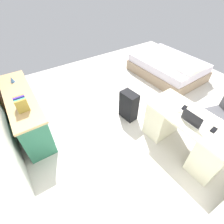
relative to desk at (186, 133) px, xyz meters
name	(u,v)px	position (x,y,z in m)	size (l,w,h in m)	color
ground_plane	(144,112)	(1.07, -0.07, -0.39)	(6.15, 6.15, 0.00)	beige
desk	(186,133)	(0.00, 0.00, 0.00)	(1.47, 0.72, 0.76)	beige
office_chair	(220,118)	(-0.11, -0.79, 0.03)	(0.57, 0.57, 0.94)	black
credenza	(26,112)	(1.99, 2.12, 0.00)	(1.80, 0.48, 0.79)	#28664C
bed	(168,67)	(1.94, -1.67, -0.15)	(1.96, 1.49, 0.58)	gray
suitcase_black	(129,106)	(1.16, 0.32, -0.08)	(0.36, 0.22, 0.62)	black
laptop	(193,120)	(-0.05, 0.09, 0.41)	(0.32, 0.23, 0.21)	#B7B7BC
computer_mouse	(180,111)	(0.21, 0.06, 0.38)	(0.06, 0.10, 0.03)	white
cell_phone_near_laptop	(214,130)	(-0.32, -0.04, 0.37)	(0.07, 0.14, 0.01)	black
cell_phone_by_mouse	(184,108)	(0.22, -0.07, 0.37)	(0.07, 0.14, 0.01)	black
book_row	(21,104)	(1.58, 2.12, 0.50)	(0.20, 0.17, 0.22)	olive
figurine_small	(12,80)	(2.49, 2.12, 0.45)	(0.08, 0.08, 0.11)	#4C7FBF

